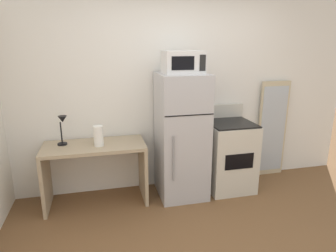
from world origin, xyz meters
name	(u,v)px	position (x,y,z in m)	size (l,w,h in m)	color
wall_back_white	(179,91)	(0.00, 1.70, 1.30)	(5.00, 0.10, 2.60)	white
desk	(95,162)	(-1.13, 1.35, 0.53)	(1.20, 0.55, 0.75)	tan
desk_lamp	(62,125)	(-1.47, 1.42, 0.99)	(0.14, 0.12, 0.35)	black
paper_towel_roll	(99,136)	(-1.07, 1.30, 0.87)	(0.11, 0.11, 0.24)	white
refrigerator	(181,136)	(-0.06, 1.32, 0.78)	(0.59, 0.65, 1.57)	#B7B7BC
microwave	(183,62)	(-0.06, 1.30, 1.70)	(0.46, 0.35, 0.26)	silver
oven_range	(229,155)	(0.60, 1.33, 0.47)	(0.59, 0.61, 1.10)	beige
leaning_mirror	(272,129)	(1.39, 1.59, 0.70)	(0.44, 0.03, 1.40)	#C6B793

